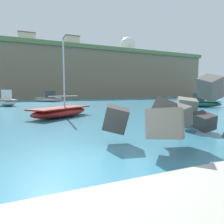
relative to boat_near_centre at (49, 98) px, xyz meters
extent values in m
plane|color=teal|center=(-2.92, -37.12, -0.66)|extent=(400.00, 400.00, 0.00)
cube|color=#4C4944|center=(0.14, -36.51, 0.73)|extent=(1.21, 1.08, 1.03)
cube|color=gray|center=(4.43, -33.22, 0.06)|extent=(1.41, 1.51, 1.18)
cube|color=#3D3A38|center=(-1.26, -35.34, 0.32)|extent=(1.30, 1.31, 1.16)
cube|color=#605B56|center=(0.58, -36.45, 0.44)|extent=(1.25, 1.08, 1.11)
cube|color=slate|center=(3.64, -33.96, 0.55)|extent=(1.40, 1.55, 1.15)
cube|color=#605B56|center=(3.77, -35.32, 1.58)|extent=(1.10, 1.21, 1.44)
cube|color=#3D3A38|center=(3.63, -35.15, -0.08)|extent=(0.90, 1.12, 1.03)
cube|color=gray|center=(-0.47, -37.37, 0.37)|extent=(1.42, 1.52, 1.16)
ellipsoid|color=beige|center=(-0.08, 0.04, -0.27)|extent=(5.78, 3.90, 0.79)
cube|color=#9C9991|center=(-0.08, 0.04, 0.09)|extent=(5.32, 3.59, 0.10)
cube|color=#33383D|center=(0.30, -0.13, 0.77)|extent=(1.95, 1.65, 1.28)
cube|color=#334C5B|center=(0.30, -0.13, 1.47)|extent=(1.76, 1.48, 0.12)
ellipsoid|color=maroon|center=(-1.86, -26.07, -0.27)|extent=(5.86, 5.32, 0.78)
cube|color=maroon|center=(-1.86, -26.07, 0.08)|extent=(5.39, 4.89, 0.10)
cylinder|color=silver|center=(-1.51, -25.78, 2.77)|extent=(0.12, 0.12, 5.30)
cylinder|color=silver|center=(-1.51, -25.78, 1.02)|extent=(2.80, 2.32, 0.08)
ellipsoid|color=#1E6656|center=(17.14, -22.48, -0.28)|extent=(5.01, 4.74, 0.77)
cube|color=#164C41|center=(17.14, -22.48, 0.07)|extent=(4.61, 4.36, 0.10)
cube|color=#33383D|center=(16.86, -22.23, 0.60)|extent=(1.88, 1.85, 0.97)
cube|color=#334C5B|center=(16.86, -22.23, 1.15)|extent=(1.69, 1.66, 0.12)
ellipsoid|color=beige|center=(-6.77, -9.93, -0.20)|extent=(3.07, 4.98, 0.92)
cube|color=#9C9991|center=(-6.77, -9.93, 0.22)|extent=(2.82, 4.58, 0.10)
cube|color=silver|center=(-6.87, -9.60, 0.95)|extent=(1.43, 1.65, 1.39)
cube|color=#334C5B|center=(-6.87, -9.60, 1.71)|extent=(1.28, 1.49, 0.12)
sphere|color=silver|center=(11.12, -22.83, -0.44)|extent=(0.44, 0.44, 0.44)
cube|color=#847056|center=(18.79, 37.22, 6.65)|extent=(75.92, 42.40, 14.63)
cube|color=#667F4C|center=(18.79, 37.22, 14.56)|extent=(77.43, 43.25, 1.20)
cylinder|color=silver|center=(37.42, 37.09, 16.68)|extent=(5.17, 5.17, 3.03)
sphere|color=white|center=(37.42, 37.09, 21.48)|extent=(6.58, 6.58, 6.58)
cube|color=beige|center=(11.02, 43.67, 17.16)|extent=(5.00, 4.54, 3.99)
cube|color=#66564C|center=(11.02, 43.67, 19.30)|extent=(5.25, 4.76, 0.30)
cube|color=beige|center=(11.00, 28.80, 17.40)|extent=(4.63, 6.30, 4.48)
cube|color=#66564C|center=(11.00, 28.80, 19.79)|extent=(4.86, 6.61, 0.30)
cube|color=beige|center=(-3.06, 28.15, 17.19)|extent=(4.87, 4.76, 4.05)
cube|color=#66564C|center=(-3.06, 28.15, 19.36)|extent=(5.12, 5.00, 0.30)
cube|color=#B2ADA3|center=(2.31, 38.24, 17.39)|extent=(4.22, 4.73, 4.45)
cube|color=#66564C|center=(2.31, 38.24, 19.77)|extent=(4.43, 4.97, 0.30)
camera|label=1|loc=(-4.51, -42.46, 1.38)|focal=32.37mm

